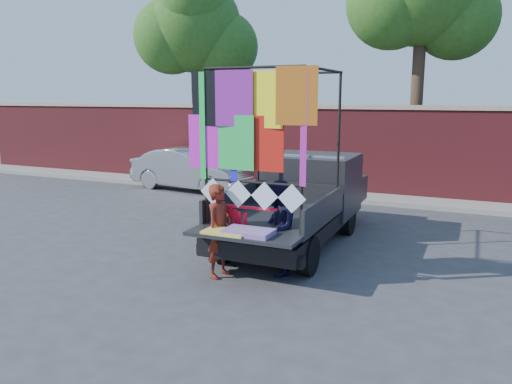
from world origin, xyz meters
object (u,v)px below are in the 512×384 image
at_px(woman, 220,231).
at_px(pickup_truck, 304,198).
at_px(man, 277,228).
at_px(sedan, 191,169).

bearing_deg(woman, pickup_truck, -1.61).
xyz_separation_m(pickup_truck, man, (0.31, -2.25, -0.05)).
height_order(pickup_truck, sedan, pickup_truck).
bearing_deg(pickup_truck, sedan, 143.14).
xyz_separation_m(woman, man, (0.81, 0.44, 0.02)).
distance_m(pickup_truck, man, 2.27).
relative_size(pickup_truck, man, 3.36).
distance_m(sedan, woman, 7.71).
bearing_deg(sedan, woman, -138.33).
bearing_deg(man, sedan, -157.31).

